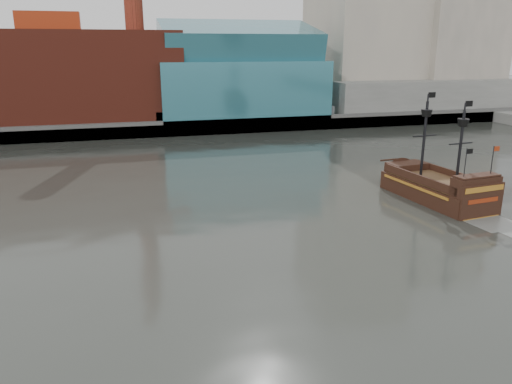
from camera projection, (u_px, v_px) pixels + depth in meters
name	position (u px, v px, depth m)	size (l,w,h in m)	color
ground	(373.00, 329.00, 26.67)	(400.00, 400.00, 0.00)	#252823
promenade_far	(173.00, 109.00, 111.37)	(220.00, 60.00, 2.00)	slate
seawall	(193.00, 128.00, 84.04)	(220.00, 1.00, 2.60)	#4C4C49
crane_a	(510.00, 26.00, 117.43)	(22.50, 4.00, 32.25)	slate
crane_b	(510.00, 42.00, 130.16)	(19.10, 4.00, 26.25)	slate
pirate_ship	(437.00, 190.00, 48.64)	(5.90, 15.19, 11.09)	black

